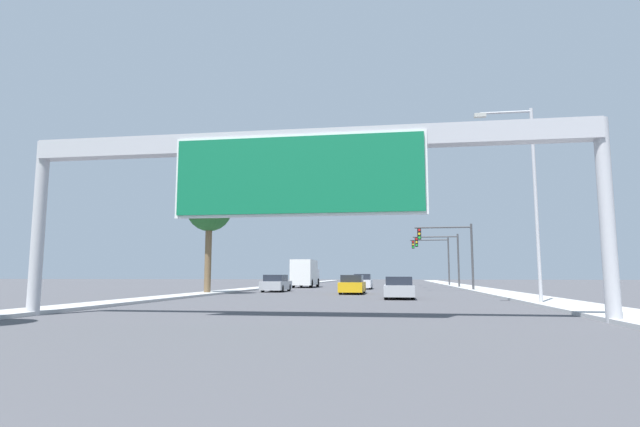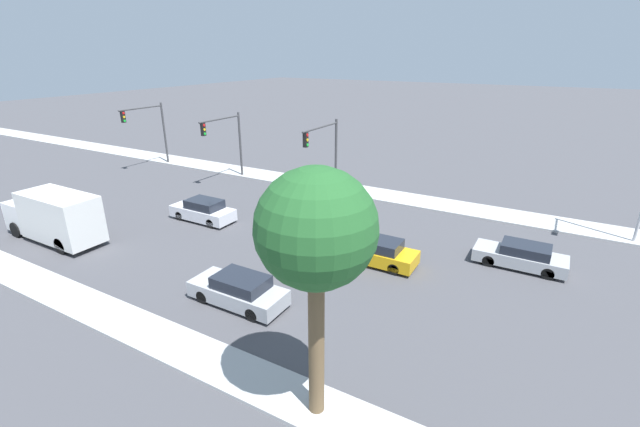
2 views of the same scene
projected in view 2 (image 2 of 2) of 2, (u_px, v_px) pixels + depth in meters
sidewalk_right at (233, 170)px, 42.30m from camera, size 3.00×120.00×0.15m
car_mid_center at (203, 211)px, 29.70m from camera, size 1.81×4.66×1.54m
car_mid_right at (521, 256)px, 23.28m from camera, size 1.80×4.72×1.36m
car_far_left at (239, 290)px, 19.84m from camera, size 1.86×4.71×1.46m
car_near_center at (375, 251)px, 23.73m from camera, size 1.80×4.73×1.45m
truck_box_primary at (55, 217)px, 26.22m from camera, size 2.32×7.29×3.14m
traffic_light_near_intersection at (326, 147)px, 33.10m from camera, size 5.19×0.32×6.09m
traffic_light_mid_block at (228, 136)px, 37.81m from camera, size 5.00×0.32×5.96m
traffic_light_far_intersection at (150, 125)px, 42.42m from camera, size 5.01×0.32×6.28m
palm_tree_background at (316, 232)px, 11.75m from camera, size 3.48×3.48×8.28m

